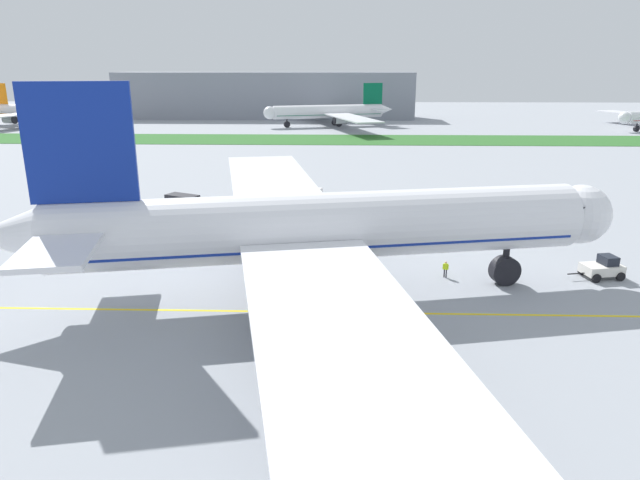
{
  "coord_description": "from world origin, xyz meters",
  "views": [
    {
      "loc": [
        -3.28,
        -47.28,
        20.41
      ],
      "look_at": [
        -5.02,
        5.99,
        4.19
      ],
      "focal_mm": 32.17,
      "sensor_mm": 36.0,
      "label": 1
    }
  ],
  "objects_px": {
    "ground_crew_wingwalker_port": "(446,268)",
    "parked_airliner_far_right": "(330,112)",
    "parked_airliner_far_centre": "(36,112)",
    "pushback_tug": "(603,268)",
    "service_truck_baggage_loader": "(302,197)",
    "service_truck_fuel_bowser": "(186,205)",
    "airliner_foreground": "(314,228)"
  },
  "relations": [
    {
      "from": "ground_crew_wingwalker_port",
      "to": "parked_airliner_far_right",
      "type": "height_order",
      "value": "parked_airliner_far_right"
    },
    {
      "from": "parked_airliner_far_centre",
      "to": "parked_airliner_far_right",
      "type": "xyz_separation_m",
      "value": [
        104.01,
        1.98,
        0.04
      ]
    },
    {
      "from": "pushback_tug",
      "to": "parked_airliner_far_centre",
      "type": "bearing_deg",
      "value": 132.05
    },
    {
      "from": "service_truck_baggage_loader",
      "to": "parked_airliner_far_centre",
      "type": "height_order",
      "value": "parked_airliner_far_centre"
    },
    {
      "from": "parked_airliner_far_centre",
      "to": "service_truck_fuel_bowser",
      "type": "bearing_deg",
      "value": -55.58
    },
    {
      "from": "pushback_tug",
      "to": "parked_airliner_far_centre",
      "type": "xyz_separation_m",
      "value": [
        -133.64,
        148.15,
        3.89
      ]
    },
    {
      "from": "pushback_tug",
      "to": "service_truck_fuel_bowser",
      "type": "relative_size",
      "value": 0.87
    },
    {
      "from": "ground_crew_wingwalker_port",
      "to": "service_truck_baggage_loader",
      "type": "relative_size",
      "value": 0.26
    },
    {
      "from": "airliner_foreground",
      "to": "service_truck_baggage_loader",
      "type": "distance_m",
      "value": 34.74
    },
    {
      "from": "pushback_tug",
      "to": "parked_airliner_far_right",
      "type": "distance_m",
      "value": 153.07
    },
    {
      "from": "airliner_foreground",
      "to": "service_truck_fuel_bowser",
      "type": "bearing_deg",
      "value": 123.56
    },
    {
      "from": "service_truck_fuel_bowser",
      "to": "parked_airliner_far_centre",
      "type": "xyz_separation_m",
      "value": [
        -85.58,
        124.88,
        3.33
      ]
    },
    {
      "from": "ground_crew_wingwalker_port",
      "to": "service_truck_baggage_loader",
      "type": "xyz_separation_m",
      "value": [
        -16.28,
        28.76,
        0.68
      ]
    },
    {
      "from": "pushback_tug",
      "to": "parked_airliner_far_right",
      "type": "relative_size",
      "value": 0.08
    },
    {
      "from": "service_truck_baggage_loader",
      "to": "ground_crew_wingwalker_port",
      "type": "bearing_deg",
      "value": -60.49
    },
    {
      "from": "service_truck_baggage_loader",
      "to": "parked_airliner_far_right",
      "type": "relative_size",
      "value": 0.09
    },
    {
      "from": "service_truck_baggage_loader",
      "to": "parked_airliner_far_centre",
      "type": "xyz_separation_m",
      "value": [
        -101.61,
        119.84,
        3.23
      ]
    },
    {
      "from": "pushback_tug",
      "to": "parked_airliner_far_centre",
      "type": "height_order",
      "value": "parked_airliner_far_centre"
    },
    {
      "from": "parked_airliner_far_right",
      "to": "service_truck_baggage_loader",
      "type": "bearing_deg",
      "value": -91.13
    },
    {
      "from": "airliner_foreground",
      "to": "pushback_tug",
      "type": "xyz_separation_m",
      "value": [
        28.68,
        5.94,
        -5.51
      ]
    },
    {
      "from": "airliner_foreground",
      "to": "parked_airliner_far_right",
      "type": "height_order",
      "value": "airliner_foreground"
    },
    {
      "from": "pushback_tug",
      "to": "parked_airliner_far_right",
      "type": "bearing_deg",
      "value": 101.16
    },
    {
      "from": "pushback_tug",
      "to": "service_truck_baggage_loader",
      "type": "distance_m",
      "value": 42.75
    },
    {
      "from": "airliner_foreground",
      "to": "pushback_tug",
      "type": "distance_m",
      "value": 29.8
    },
    {
      "from": "airliner_foreground",
      "to": "pushback_tug",
      "type": "bearing_deg",
      "value": 11.7
    },
    {
      "from": "service_truck_baggage_loader",
      "to": "parked_airliner_far_right",
      "type": "height_order",
      "value": "parked_airliner_far_right"
    },
    {
      "from": "airliner_foreground",
      "to": "pushback_tug",
      "type": "relative_size",
      "value": 15.92
    },
    {
      "from": "service_truck_baggage_loader",
      "to": "service_truck_fuel_bowser",
      "type": "relative_size",
      "value": 1.0
    },
    {
      "from": "ground_crew_wingwalker_port",
      "to": "parked_airliner_far_centre",
      "type": "bearing_deg",
      "value": 128.42
    },
    {
      "from": "airliner_foreground",
      "to": "parked_airliner_far_centre",
      "type": "relative_size",
      "value": 1.22
    },
    {
      "from": "parked_airliner_far_centre",
      "to": "airliner_foreground",
      "type": "bearing_deg",
      "value": -55.74
    },
    {
      "from": "pushback_tug",
      "to": "ground_crew_wingwalker_port",
      "type": "xyz_separation_m",
      "value": [
        -15.75,
        -0.46,
        -0.01
      ]
    }
  ]
}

